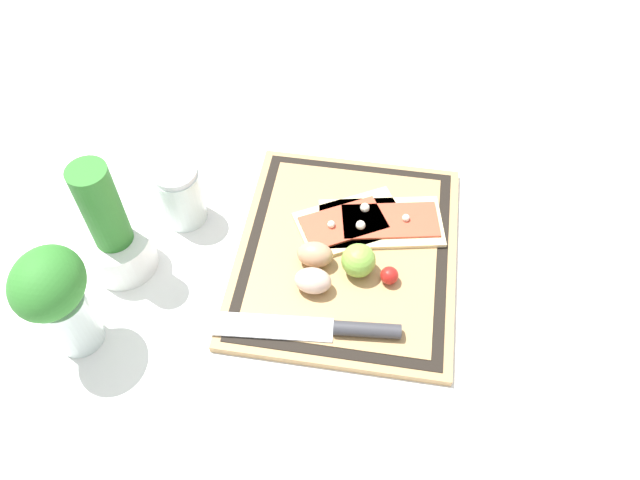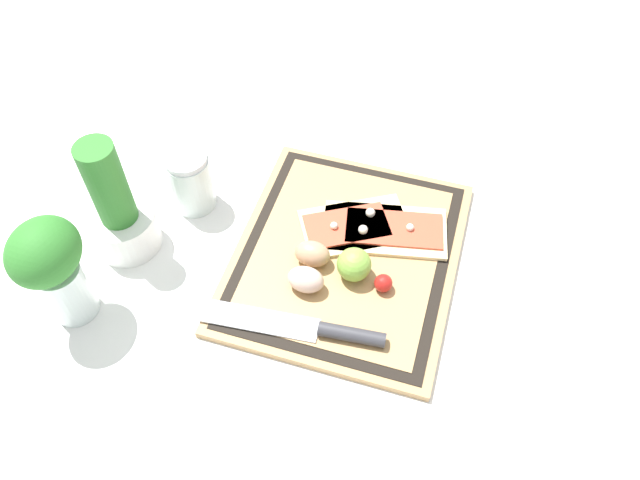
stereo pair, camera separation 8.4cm
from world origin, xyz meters
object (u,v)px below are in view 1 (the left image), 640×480
sauce_jar (181,197)px  lime (358,260)px  cherry_tomato_red (389,275)px  herb_glass (56,297)px  egg_brown (315,255)px  herb_pot (114,236)px  pizza_slice_near (383,222)px  pizza_slice_far (349,223)px  egg_pink (313,281)px  knife (337,329)px

sauce_jar → lime: bearing=-104.3°
lime → cherry_tomato_red: bearing=-103.4°
sauce_jar → herb_glass: bearing=160.8°
lime → egg_brown: bearing=85.6°
lime → herb_pot: (-0.04, 0.38, 0.03)m
pizza_slice_near → cherry_tomato_red: bearing=-169.9°
pizza_slice_near → pizza_slice_far: bearing=99.3°
egg_pink → cherry_tomato_red: (0.03, -0.12, -0.01)m
egg_pink → lime: lime is taller
cherry_tomato_red → herb_pot: bearing=93.1°
knife → pizza_slice_near: bearing=-12.8°
pizza_slice_far → herb_glass: 0.47m
knife → herb_glass: bearing=99.1°
lime → pizza_slice_near: bearing=-17.1°
egg_brown → pizza_slice_far: bearing=-27.4°
cherry_tomato_red → sauce_jar: 0.37m
egg_pink → cherry_tomato_red: bearing=-74.4°
herb_glass → egg_brown: bearing=-61.1°
pizza_slice_far → lime: (-0.09, -0.03, 0.02)m
knife → lime: bearing=-9.1°
pizza_slice_far → egg_brown: egg_brown is taller
pizza_slice_far → sauce_jar: (-0.01, 0.28, 0.03)m
lime → herb_pot: 0.38m
pizza_slice_far → cherry_tomato_red: bearing=-143.5°
knife → herb_pot: size_ratio=1.30×
knife → egg_brown: egg_brown is taller
pizza_slice_far → cherry_tomato_red: size_ratio=7.11×
pizza_slice_far → sauce_jar: bearing=92.4°
herb_glass → cherry_tomato_red: bearing=-70.0°
sauce_jar → herb_glass: 0.28m
pizza_slice_far → knife: pizza_slice_far is taller
knife → lime: size_ratio=5.30×
cherry_tomato_red → egg_pink: bearing=105.6°
egg_pink → lime: bearing=-55.7°
pizza_slice_near → herb_pot: (-0.13, 0.41, 0.06)m
herb_pot → pizza_slice_near: bearing=-71.7°
egg_brown → cherry_tomato_red: bearing=-98.2°
pizza_slice_far → herb_pot: size_ratio=0.92×
pizza_slice_near → pizza_slice_far: 0.06m
pizza_slice_near → lime: size_ratio=4.09×
knife → sauce_jar: bearing=56.4°
pizza_slice_far → egg_brown: 0.10m
sauce_jar → knife: bearing=-123.6°
pizza_slice_far → herb_pot: bearing=109.6°
knife → herb_pot: bearing=77.6°
egg_brown → lime: bearing=-94.4°
lime → herb_glass: herb_glass is taller
pizza_slice_far → herb_pot: (-0.13, 0.35, 0.06)m
lime → herb_pot: bearing=95.3°
cherry_tomato_red → herb_pot: size_ratio=0.13×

